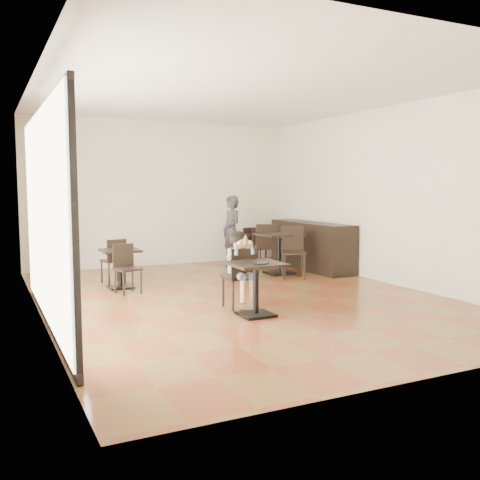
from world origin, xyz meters
TOP-DOWN VIEW (x-y plane):
  - floor at (0.00, 0.00)m, footprint 6.00×8.00m
  - ceiling at (0.00, 0.00)m, footprint 6.00×8.00m
  - wall_back at (0.00, 4.00)m, footprint 6.00×0.01m
  - wall_front at (0.00, -4.00)m, footprint 6.00×0.01m
  - wall_left at (-3.00, 0.00)m, footprint 0.01×8.00m
  - wall_right at (3.00, 0.00)m, footprint 0.01×8.00m
  - storefront_window at (-2.97, -0.50)m, footprint 0.04×4.50m
  - child_table at (-0.34, -1.17)m, footprint 0.70×0.70m
  - child_chair at (-0.34, -0.62)m, footprint 0.40×0.40m
  - child at (-0.34, -0.62)m, footprint 0.40×0.56m
  - plate at (-0.34, -1.27)m, footprint 0.25×0.25m
  - pizza_slice at (-0.34, -0.81)m, footprint 0.26×0.20m
  - adult_patron at (1.21, 2.96)m, footprint 0.38×0.58m
  - cafe_table_mid at (1.70, 1.72)m, footprint 1.03×1.03m
  - cafe_table_left at (-1.54, 1.63)m, footprint 0.76×0.76m
  - cafe_table_back at (1.86, 3.26)m, footprint 0.65×0.65m
  - chair_mid_a at (1.70, 2.27)m, footprint 0.59×0.59m
  - chair_mid_b at (1.70, 1.17)m, footprint 0.59×0.59m
  - chair_left_a at (-1.54, 2.18)m, footprint 0.44×0.44m
  - chair_left_b at (-1.54, 1.08)m, footprint 0.44×0.44m
  - chair_back_a at (1.86, 3.50)m, footprint 0.37×0.37m
  - chair_back_b at (1.86, 2.71)m, footprint 0.37×0.37m
  - service_counter at (2.65, 2.00)m, footprint 0.60×2.40m

SIDE VIEW (x-z plane):
  - floor at x=0.00m, z-range -0.01..0.01m
  - cafe_table_left at x=-1.54m, z-range 0.00..0.68m
  - cafe_table_back at x=1.86m, z-range 0.00..0.68m
  - child_table at x=-0.34m, z-range 0.00..0.74m
  - chair_left_a at x=-1.54m, z-range 0.00..0.82m
  - chair_left_b at x=-1.54m, z-range 0.00..0.82m
  - chair_back_a at x=1.86m, z-range 0.00..0.82m
  - chair_back_b at x=1.86m, z-range 0.00..0.82m
  - cafe_table_mid at x=1.70m, z-range 0.00..0.82m
  - child_chair at x=-0.34m, z-range 0.00..0.89m
  - chair_mid_a at x=1.70m, z-range 0.00..0.99m
  - chair_mid_b at x=1.70m, z-range 0.00..0.99m
  - service_counter at x=2.65m, z-range 0.00..1.00m
  - child at x=-0.34m, z-range 0.00..1.12m
  - plate at x=-0.34m, z-range 0.74..0.75m
  - adult_patron at x=1.21m, z-range 0.00..1.57m
  - pizza_slice at x=-0.34m, z-range 0.94..1.00m
  - storefront_window at x=-2.97m, z-range 0.10..2.70m
  - wall_back at x=0.00m, z-range 0.00..3.20m
  - wall_front at x=0.00m, z-range 0.00..3.20m
  - wall_left at x=-3.00m, z-range 0.00..3.20m
  - wall_right at x=3.00m, z-range 0.00..3.20m
  - ceiling at x=0.00m, z-range 3.20..3.21m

